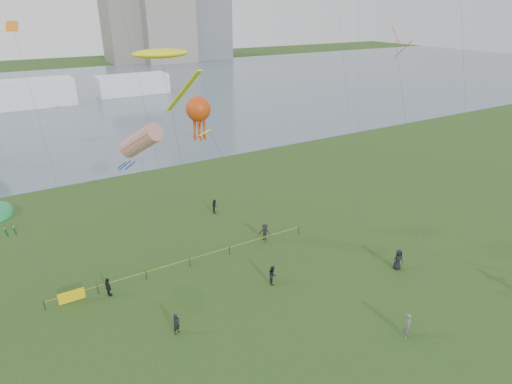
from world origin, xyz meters
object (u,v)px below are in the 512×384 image
kite_flyer (408,325)px  fence (121,281)px  kite_octopus (198,110)px  kite_stingray (161,55)px

kite_flyer → fence: bearing=103.9°
fence → kite_octopus: (9.85, 5.07, 12.27)m
kite_stingray → kite_flyer: bearing=-53.9°
kite_stingray → kite_octopus: bearing=37.6°
fence → kite_stingray: bearing=26.2°
fence → kite_octopus: kite_octopus is taller
kite_stingray → kite_octopus: size_ratio=1.32×
kite_flyer → kite_octopus: (-6.14, 21.18, 11.86)m
fence → kite_octopus: 16.53m
fence → kite_flyer: (15.99, -16.11, 0.41)m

